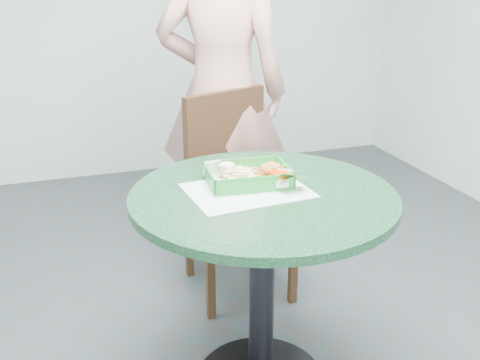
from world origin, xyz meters
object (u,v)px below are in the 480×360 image
object	(u,v)px
diner_person	(222,58)
cafe_table	(262,244)
crab_sandwich	(271,175)
dining_chair	(233,179)
food_basket	(248,184)
sauce_ramekin	(227,174)

from	to	relation	value
diner_person	cafe_table	bearing A→B (deg)	104.95
crab_sandwich	dining_chair	bearing A→B (deg)	83.33
dining_chair	diner_person	xyz separation A→B (m)	(0.04, 0.28, 0.52)
cafe_table	crab_sandwich	xyz separation A→B (m)	(0.06, 0.07, 0.22)
food_basket	crab_sandwich	size ratio (longest dim) A/B	2.57
cafe_table	dining_chair	size ratio (longest dim) A/B	0.96
sauce_ramekin	dining_chair	bearing A→B (deg)	70.27
dining_chair	food_basket	xyz separation A→B (m)	(-0.15, -0.65, 0.23)
cafe_table	sauce_ramekin	world-z (taller)	sauce_ramekin
cafe_table	dining_chair	distance (m)	0.76
diner_person	sauce_ramekin	bearing A→B (deg)	98.39
cafe_table	diner_person	world-z (taller)	diner_person
dining_chair	sauce_ramekin	size ratio (longest dim) A/B	16.65
cafe_table	dining_chair	world-z (taller)	dining_chair
sauce_ramekin	diner_person	bearing A→B (deg)	73.93
dining_chair	crab_sandwich	bearing A→B (deg)	-118.28
diner_person	food_basket	distance (m)	0.99
dining_chair	food_basket	world-z (taller)	dining_chair
dining_chair	diner_person	distance (m)	0.59
diner_person	crab_sandwich	distance (m)	0.99
food_basket	crab_sandwich	bearing A→B (deg)	-16.56
cafe_table	crab_sandwich	size ratio (longest dim) A/B	8.30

